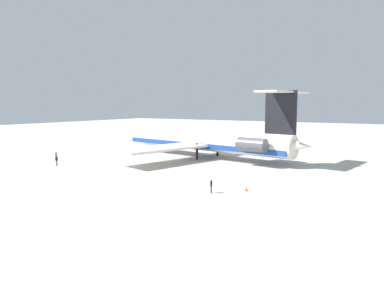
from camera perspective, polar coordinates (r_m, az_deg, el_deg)
The scene contains 8 objects.
ground at distance 77.85m, azimuth 5.68°, elevation -1.47°, with size 287.61×287.61×0.00m, color #B7B5AD.
main_jetliner at distance 70.77m, azimuth 2.46°, elevation 0.62°, with size 43.83×38.89×12.79m.
ground_crew_near_nose at distance 42.96m, azimuth 3.06°, elevation -6.35°, with size 0.27×0.43×1.72m.
ground_crew_near_tail at distance 71.65m, azimuth -20.73°, elevation -1.67°, with size 0.27×0.40×1.67m.
ground_crew_portside at distance 65.87m, azimuth -20.67°, elevation -2.27°, with size 0.38×0.30×1.79m.
safety_cone_nose at distance 98.08m, azimuth -2.44°, elevation 0.32°, with size 0.40×0.40×0.55m, color #EA590F.
safety_cone_wingtip at distance 44.50m, azimuth 8.59°, elevation -7.04°, with size 0.40×0.40×0.55m, color #EA590F.
taxiway_centreline at distance 79.45m, azimuth 4.76°, elevation -1.30°, with size 107.34×0.36×0.01m, color gold.
Camera 1 is at (-33.61, 69.43, 10.49)m, focal length 33.67 mm.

